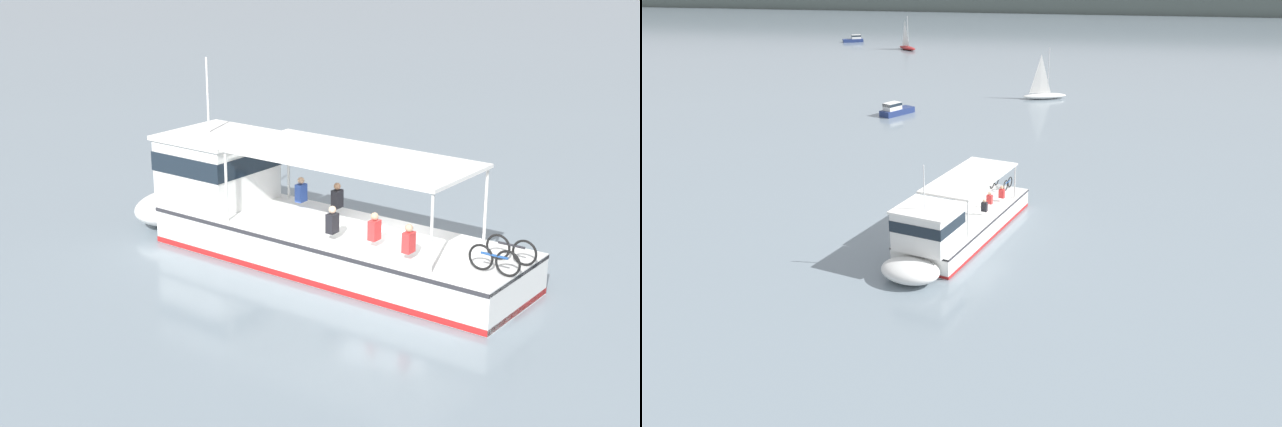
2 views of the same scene
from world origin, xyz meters
TOP-DOWN VIEW (x-y plane):
  - ground_plane at (0.00, 0.00)m, footprint 400.00×400.00m
  - ferry_main at (0.19, -2.97)m, footprint 6.07×13.07m
  - motorboat_horizon_east at (-11.89, 25.09)m, footprint 2.85×3.79m
  - motorboat_near_port at (-36.50, 78.41)m, footprint 3.77×2.90m
  - sailboat_far_left at (1.63, 35.68)m, footprint 4.98×3.08m
  - sailboat_outer_anchorage at (-24.11, 70.40)m, footprint 4.37×4.40m

SIDE VIEW (x-z plane):
  - ground_plane at x=0.00m, z-range 0.00..0.00m
  - sailboat_far_left at x=1.63m, z-range -2.16..3.24m
  - sailboat_outer_anchorage at x=-24.11m, z-range -2.16..3.24m
  - motorboat_horizon_east at x=-11.89m, z-range -0.09..1.17m
  - motorboat_near_port at x=-36.50m, z-range -0.09..1.17m
  - ferry_main at x=0.19m, z-range -1.64..3.68m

